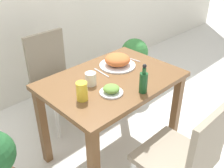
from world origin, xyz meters
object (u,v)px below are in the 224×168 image
at_px(side_plate, 111,90).
at_px(potted_plant_right, 134,62).
at_px(chair_far, 54,75).
at_px(food_plate, 117,61).
at_px(juice_glass, 82,91).
at_px(chair_near, 186,156).
at_px(sauce_bottle, 143,82).
at_px(drink_cup, 91,79).

height_order(side_plate, potted_plant_right, side_plate).
distance_m(chair_far, side_plate, 0.92).
relative_size(food_plate, juice_glass, 2.32).
xyz_separation_m(food_plate, side_plate, (-0.32, -0.26, -0.02)).
height_order(chair_near, sauce_bottle, sauce_bottle).
distance_m(chair_near, side_plate, 0.63).
bearing_deg(food_plate, side_plate, -140.97).
relative_size(drink_cup, sauce_bottle, 0.44).
xyz_separation_m(chair_near, juice_glass, (-0.27, 0.64, 0.30)).
xyz_separation_m(chair_near, side_plate, (-0.09, 0.56, 0.26)).
bearing_deg(chair_far, chair_near, -90.47).
bearing_deg(juice_glass, side_plate, -22.42).
height_order(drink_cup, potted_plant_right, drink_cup).
xyz_separation_m(side_plate, potted_plant_right, (1.03, 0.68, -0.37)).
bearing_deg(chair_far, juice_glass, -109.57).
distance_m(side_plate, potted_plant_right, 1.29).
distance_m(chair_near, food_plate, 0.90).
bearing_deg(food_plate, sauce_bottle, -111.68).
relative_size(chair_near, food_plate, 3.03).
relative_size(chair_far, juice_glass, 7.02).
bearing_deg(drink_cup, food_plate, 12.53).
bearing_deg(sauce_bottle, potted_plant_right, 43.60).
height_order(food_plate, drink_cup, food_plate).
bearing_deg(food_plate, chair_near, -105.93).
bearing_deg(chair_far, drink_cup, -99.98).
height_order(juice_glass, potted_plant_right, juice_glass).
xyz_separation_m(chair_near, drink_cup, (-0.11, 0.75, 0.28)).
xyz_separation_m(chair_near, chair_far, (0.01, 1.44, 0.00)).
bearing_deg(sauce_bottle, chair_near, -100.21).
relative_size(chair_far, sauce_bottle, 4.21).
bearing_deg(side_plate, chair_near, -81.14).
bearing_deg(potted_plant_right, sauce_bottle, -136.40).
bearing_deg(side_plate, potted_plant_right, 33.67).
height_order(food_plate, sauce_bottle, sauce_bottle).
bearing_deg(chair_near, juice_glass, -66.79).
bearing_deg(chair_near, drink_cup, -81.57).
bearing_deg(drink_cup, sauce_bottle, -59.82).
bearing_deg(potted_plant_right, side_plate, -146.33).
height_order(chair_far, potted_plant_right, chair_far).
xyz_separation_m(chair_far, drink_cup, (-0.12, -0.70, 0.28)).
distance_m(drink_cup, juice_glass, 0.20).
distance_m(sauce_bottle, potted_plant_right, 1.26).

